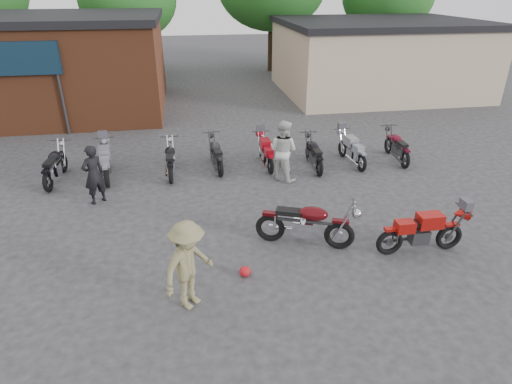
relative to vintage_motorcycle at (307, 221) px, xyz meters
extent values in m
plane|color=#2D2D2F|center=(-0.57, -0.46, -0.64)|extent=(90.00, 90.00, 0.00)
cube|color=brown|center=(-9.57, 13.54, 1.36)|extent=(12.00, 8.00, 4.00)
cube|color=tan|center=(7.93, 14.54, 1.11)|extent=(10.00, 8.00, 3.50)
ellipsoid|color=red|center=(-1.57, -0.94, -0.53)|extent=(0.27, 0.27, 0.23)
imported|color=black|center=(-5.15, 3.06, 0.20)|extent=(0.73, 0.69, 1.68)
imported|color=silver|center=(0.29, 3.74, 0.30)|extent=(1.16, 1.15, 1.89)
imported|color=olive|center=(-2.71, -1.64, 0.26)|extent=(1.30, 1.29, 1.80)
camera|label=1|loc=(-2.55, -8.16, 4.92)|focal=30.00mm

